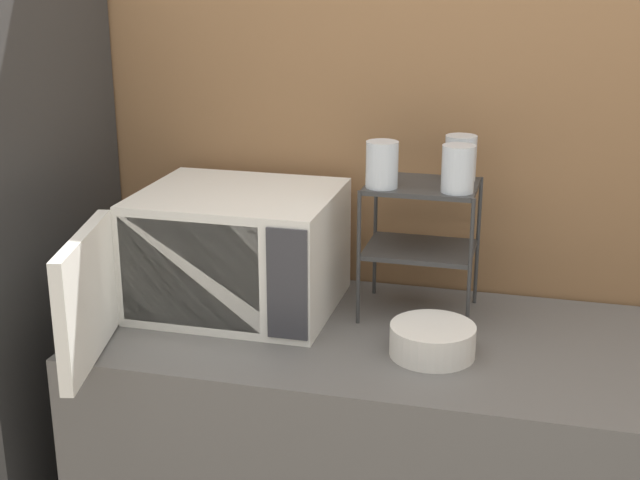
# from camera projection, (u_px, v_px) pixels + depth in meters

# --- Properties ---
(wall_back) EXTENTS (8.00, 0.06, 2.60)m
(wall_back) POSITION_uv_depth(u_px,v_px,m) (497.00, 158.00, 2.40)
(wall_back) COLOR olive
(wall_back) RESTS_ON ground_plane
(microwave) EXTENTS (0.53, 0.82, 0.31)m
(microwave) POSITION_uv_depth(u_px,v_px,m) (233.00, 252.00, 2.32)
(microwave) COLOR silver
(microwave) RESTS_ON counter
(dish_rack) EXTENTS (0.29, 0.22, 0.35)m
(dish_rack) POSITION_uv_depth(u_px,v_px,m) (421.00, 221.00, 2.26)
(dish_rack) COLOR #333333
(dish_rack) RESTS_ON counter
(glass_front_left) EXTENTS (0.08, 0.08, 0.11)m
(glass_front_left) POSITION_uv_depth(u_px,v_px,m) (382.00, 165.00, 2.18)
(glass_front_left) COLOR silver
(glass_front_left) RESTS_ON dish_rack
(glass_back_right) EXTENTS (0.08, 0.08, 0.11)m
(glass_back_right) POSITION_uv_depth(u_px,v_px,m) (460.00, 158.00, 2.25)
(glass_back_right) COLOR silver
(glass_back_right) RESTS_ON dish_rack
(glass_front_right) EXTENTS (0.08, 0.08, 0.11)m
(glass_front_right) POSITION_uv_depth(u_px,v_px,m) (458.00, 169.00, 2.14)
(glass_front_right) COLOR silver
(glass_front_right) RESTS_ON dish_rack
(bowl) EXTENTS (0.20, 0.20, 0.07)m
(bowl) POSITION_uv_depth(u_px,v_px,m) (432.00, 341.00, 2.08)
(bowl) COLOR silver
(bowl) RESTS_ON counter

